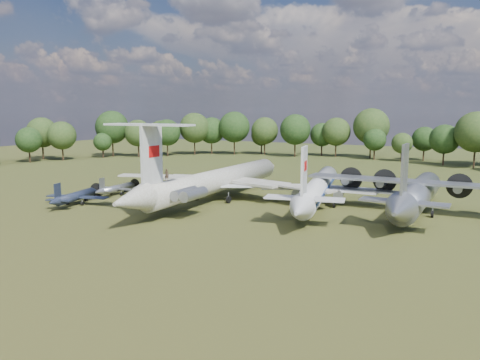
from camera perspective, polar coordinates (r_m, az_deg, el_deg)
The scene contains 7 objects.
ground at distance 81.86m, azimuth -4.14°, elevation -2.82°, with size 300.00×300.00×0.00m, color #244115.
il62_airliner at distance 84.36m, azimuth -2.66°, elevation -0.55°, with size 43.50×56.55×5.55m, color beige, non-canonical shape.
tu104_jet at distance 80.25m, azimuth 9.46°, elevation -1.41°, with size 35.78×47.71×4.77m, color silver, non-canonical shape.
an12_transport at distance 77.19m, azimuth 20.75°, elevation -2.11°, with size 34.83×38.93×5.12m, color #989B9F, non-canonical shape.
small_prop_west at distance 84.72m, azimuth -19.39°, elevation -2.13°, with size 11.14×15.19×2.23m, color black, non-canonical shape.
small_prop_northwest at distance 92.44m, azimuth -14.78°, elevation -1.18°, with size 9.52×12.98×1.90m, color #A9ACB1, non-canonical shape.
person_on_il62 at distance 70.93m, azimuth -8.93°, elevation 0.64°, with size 0.66×0.43×1.81m, color brown.
Camera 1 is at (42.25, -68.26, 16.01)m, focal length 35.00 mm.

